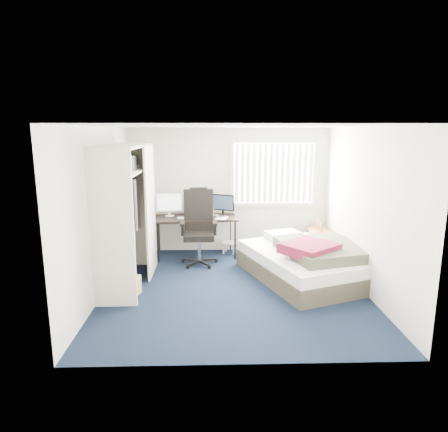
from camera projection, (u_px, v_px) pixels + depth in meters
name	position (u px, v px, depth m)	size (l,w,h in m)	color
ground	(234.00, 288.00, 6.29)	(4.20, 4.20, 0.00)	black
room_shell	(234.00, 194.00, 5.98)	(4.20, 4.20, 4.20)	silver
window_assembly	(274.00, 173.00, 7.98)	(1.72, 0.09, 1.32)	white
closet	(127.00, 202.00, 6.22)	(0.64, 1.84, 2.22)	beige
desk	(196.00, 215.00, 7.82)	(1.66, 0.90, 1.24)	black
office_chair	(199.00, 235.00, 7.42)	(0.68, 0.68, 1.41)	black
footstool	(230.00, 245.00, 8.06)	(0.35, 0.31, 0.24)	white
nightstand	(319.00, 233.00, 7.80)	(0.46, 0.81, 0.71)	brown
bed	(308.00, 261.00, 6.68)	(2.28, 2.60, 0.71)	#3E392C
pine_box	(126.00, 286.00, 6.02)	(0.38, 0.29, 0.29)	tan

